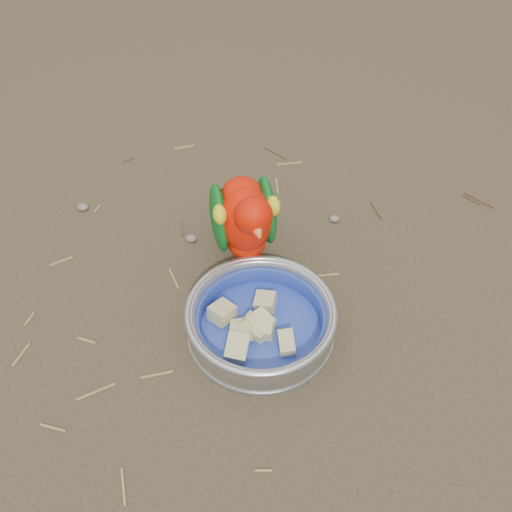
% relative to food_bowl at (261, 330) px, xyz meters
% --- Properties ---
extents(ground, '(60.00, 60.00, 0.00)m').
position_rel_food_bowl_xyz_m(ground, '(-0.09, 0.05, -0.01)').
color(ground, '#433625').
extents(food_bowl, '(0.23, 0.23, 0.02)m').
position_rel_food_bowl_xyz_m(food_bowl, '(0.00, 0.00, 0.00)').
color(food_bowl, '#B2B2BA').
rests_on(food_bowl, ground).
extents(bowl_wall, '(0.23, 0.23, 0.04)m').
position_rel_food_bowl_xyz_m(bowl_wall, '(0.00, 0.00, 0.03)').
color(bowl_wall, '#B2B2BA').
rests_on(bowl_wall, food_bowl).
extents(fruit_wedges, '(0.14, 0.14, 0.03)m').
position_rel_food_bowl_xyz_m(fruit_wedges, '(0.00, -0.00, 0.02)').
color(fruit_wedges, tan).
rests_on(fruit_wedges, food_bowl).
extents(lory_parrot, '(0.21, 0.26, 0.19)m').
position_rel_food_bowl_xyz_m(lory_parrot, '(-0.06, 0.14, 0.09)').
color(lory_parrot, red).
rests_on(lory_parrot, ground).
extents(ground_debris, '(0.90, 0.80, 0.01)m').
position_rel_food_bowl_xyz_m(ground_debris, '(-0.13, 0.11, -0.01)').
color(ground_debris, olive).
rests_on(ground_debris, ground).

